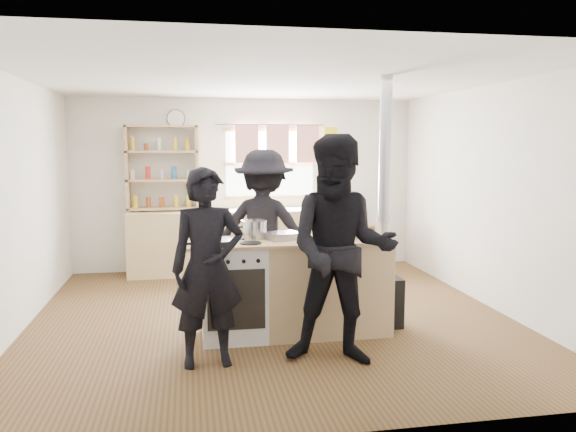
% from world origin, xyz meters
% --- Properties ---
extents(ground, '(5.00, 5.00, 0.01)m').
position_xyz_m(ground, '(0.00, 0.00, -0.01)').
color(ground, brown).
rests_on(ground, ground).
extents(back_counter, '(3.40, 0.55, 0.90)m').
position_xyz_m(back_counter, '(0.00, 2.22, 0.45)').
color(back_counter, '#D4BB80').
rests_on(back_counter, ground).
extents(shelving_unit, '(1.00, 0.28, 1.20)m').
position_xyz_m(shelving_unit, '(-1.20, 2.34, 1.51)').
color(shelving_unit, tan).
rests_on(shelving_unit, back_counter).
extents(thermos, '(0.10, 0.10, 0.30)m').
position_xyz_m(thermos, '(1.19, 2.22, 1.05)').
color(thermos, silver).
rests_on(thermos, back_counter).
extents(cooking_island, '(1.97, 0.64, 0.93)m').
position_xyz_m(cooking_island, '(0.14, -0.55, 0.47)').
color(cooking_island, white).
rests_on(cooking_island, ground).
extents(skillet_greens, '(0.26, 0.26, 0.05)m').
position_xyz_m(skillet_greens, '(-0.58, -0.75, 0.96)').
color(skillet_greens, black).
rests_on(skillet_greens, cooking_island).
extents(roast_tray, '(0.37, 0.32, 0.07)m').
position_xyz_m(roast_tray, '(0.03, -0.51, 0.97)').
color(roast_tray, silver).
rests_on(roast_tray, cooking_island).
extents(stockpot_stove, '(0.25, 0.25, 0.20)m').
position_xyz_m(stockpot_stove, '(-0.23, -0.43, 1.02)').
color(stockpot_stove, silver).
rests_on(stockpot_stove, cooking_island).
extents(stockpot_counter, '(0.30, 0.30, 0.22)m').
position_xyz_m(stockpot_counter, '(0.57, -0.46, 1.03)').
color(stockpot_counter, silver).
rests_on(stockpot_counter, cooking_island).
extents(bread_board, '(0.34, 0.29, 0.12)m').
position_xyz_m(bread_board, '(0.82, -0.58, 0.98)').
color(bread_board, tan).
rests_on(bread_board, cooking_island).
extents(flue_heater, '(0.35, 0.35, 2.50)m').
position_xyz_m(flue_heater, '(1.07, -0.46, 0.65)').
color(flue_heater, black).
rests_on(flue_heater, ground).
extents(person_near_left, '(0.63, 0.44, 1.65)m').
position_xyz_m(person_near_left, '(-0.71, -1.19, 0.83)').
color(person_near_left, black).
rests_on(person_near_left, ground).
extents(person_near_right, '(1.11, 0.97, 1.92)m').
position_xyz_m(person_near_right, '(0.38, -1.34, 0.96)').
color(person_near_right, black).
rests_on(person_near_right, ground).
extents(person_far, '(1.31, 1.01, 1.78)m').
position_xyz_m(person_far, '(-0.03, 0.34, 0.89)').
color(person_far, black).
rests_on(person_far, ground).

